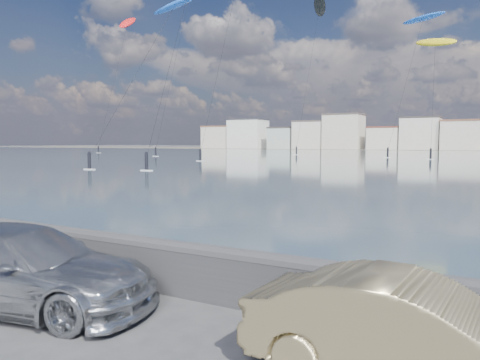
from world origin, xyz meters
name	(u,v)px	position (x,y,z in m)	size (l,w,h in m)	color
ground	(53,342)	(0.00, 0.00, 0.00)	(700.00, 700.00, 0.00)	#333335
bay_water	(465,158)	(0.00, 91.50, 0.01)	(500.00, 177.00, 0.00)	#3D5066
seawall	(165,263)	(0.00, 2.70, 0.58)	(400.00, 0.36, 1.08)	#28282B
car_silver	(22,268)	(-1.69, 0.74, 0.73)	(2.06, 5.06, 1.47)	#AAACB1
car_champagne	(410,333)	(4.91, 1.26, 0.68)	(1.43, 4.11, 1.35)	tan
kitesurfer_3	(320,7)	(-36.46, 113.00, 37.61)	(5.98, 21.12, 40.00)	black
kitesurfer_5	(127,24)	(-89.06, 99.10, 36.67)	(5.18, 15.68, 40.22)	red
kitesurfer_6	(423,19)	(-9.64, 101.76, 28.68)	(10.76, 19.13, 29.57)	blue
kitesurfer_9	(435,43)	(-5.85, 91.65, 21.58)	(10.04, 14.71, 23.89)	yellow
kitesurfer_10	(174,8)	(-31.25, 44.44, 20.03)	(8.51, 15.06, 21.56)	blue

